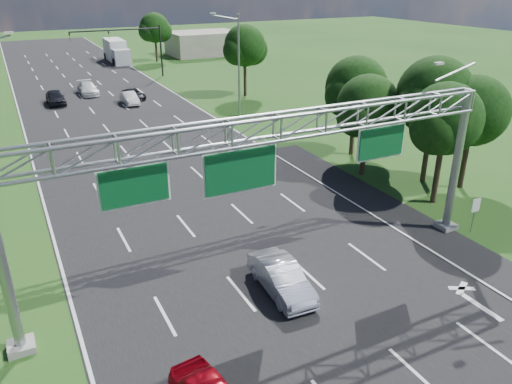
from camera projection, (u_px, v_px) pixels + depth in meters
ground at (160, 163)px, 38.71m from camera, size 220.00×220.00×0.00m
road at (160, 163)px, 38.71m from camera, size 18.00×180.00×0.02m
road_flare at (404, 219)px, 29.85m from camera, size 3.00×30.00×0.02m
sign_gantry at (279, 140)px, 21.37m from camera, size 23.50×1.00×9.56m
regulatory_sign at (475, 208)px, 27.69m from camera, size 0.60×0.08×2.10m
traffic_signal at (135, 40)px, 68.35m from camera, size 12.21×0.24×7.00m
streetlight_r_mid at (237, 61)px, 49.33m from camera, size 2.97×0.22×10.16m
tree_cluster_right at (412, 105)px, 33.87m from camera, size 9.91×14.60×8.68m
tree_verge_rd at (245, 48)px, 57.86m from camera, size 5.76×4.80×8.28m
tree_verge_re at (155, 29)px, 81.73m from camera, size 5.76×4.80×7.84m
building_right at (204, 43)px, 90.36m from camera, size 12.00×9.00×4.00m
silver_sedan at (281, 278)px, 22.74m from camera, size 1.76×4.52×1.47m
car_queue_a at (88, 88)px, 60.50m from camera, size 2.03×4.98×1.45m
car_queue_b at (134, 94)px, 58.49m from camera, size 2.35×4.20×1.11m
car_queue_c at (55, 97)px, 55.84m from camera, size 1.90×4.63×1.57m
car_queue_d at (130, 98)px, 56.01m from camera, size 1.42×4.01×1.32m
box_truck at (116, 51)px, 82.86m from camera, size 2.87×9.37×3.54m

